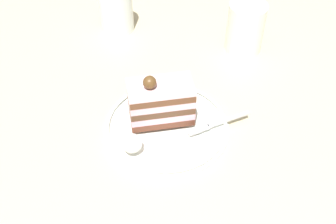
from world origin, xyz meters
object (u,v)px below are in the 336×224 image
object	(u,v)px
drink_glass_far	(245,30)
cake_slice	(161,101)
dessert_plate	(168,127)
whipped_cream_dollop	(131,142)
fork	(217,123)
drink_glass_near	(117,12)

from	to	relation	value
drink_glass_far	cake_slice	bearing A→B (deg)	-175.31
dessert_plate	cake_slice	world-z (taller)	cake_slice
dessert_plate	cake_slice	xyz separation A→B (m)	(0.00, 0.02, 0.05)
whipped_cream_dollop	fork	world-z (taller)	whipped_cream_dollop
cake_slice	drink_glass_far	xyz separation A→B (m)	(0.29, 0.02, -0.00)
whipped_cream_dollop	fork	bearing A→B (deg)	-26.44
cake_slice	drink_glass_near	bearing A→B (deg)	62.06
cake_slice	drink_glass_near	distance (m)	0.32
dessert_plate	fork	distance (m)	0.09
whipped_cream_dollop	dessert_plate	bearing A→B (deg)	-4.50
drink_glass_near	drink_glass_far	xyz separation A→B (m)	(0.14, -0.26, 0.00)
whipped_cream_dollop	drink_glass_near	xyz separation A→B (m)	(0.24, 0.30, 0.01)
drink_glass_far	whipped_cream_dollop	bearing A→B (deg)	-174.06
cake_slice	drink_glass_far	bearing A→B (deg)	4.69
cake_slice	whipped_cream_dollop	world-z (taller)	cake_slice
whipped_cream_dollop	drink_glass_far	xyz separation A→B (m)	(0.37, 0.04, 0.02)
whipped_cream_dollop	drink_glass_near	distance (m)	0.38
drink_glass_far	drink_glass_near	bearing A→B (deg)	117.77
whipped_cream_dollop	cake_slice	bearing A→B (deg)	9.92
cake_slice	whipped_cream_dollop	bearing A→B (deg)	-170.08
dessert_plate	drink_glass_near	distance (m)	0.34
cake_slice	drink_glass_near	size ratio (longest dim) A/B	1.33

